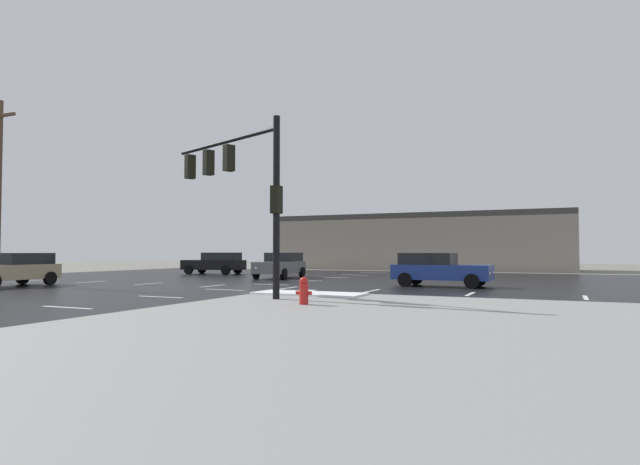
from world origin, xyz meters
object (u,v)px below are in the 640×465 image
(fire_hydrant, at_px, (304,291))
(sedan_blue, at_px, (438,269))
(traffic_signal_mast, at_px, (240,178))
(sedan_grey, at_px, (281,265))
(sedan_black, at_px, (216,263))
(sedan_tan, at_px, (13,269))

(fire_hydrant, distance_m, sedan_blue, 11.50)
(traffic_signal_mast, distance_m, sedan_grey, 15.12)
(fire_hydrant, xyz_separation_m, sedan_blue, (1.50, 11.40, 0.32))
(sedan_grey, height_order, sedan_black, same)
(sedan_black, relative_size, sedan_tan, 1.00)
(sedan_black, xyz_separation_m, sedan_tan, (-0.70, -15.38, 0.00))
(traffic_signal_mast, height_order, sedan_grey, traffic_signal_mast)
(sedan_black, bearing_deg, sedan_blue, 153.08)
(sedan_grey, relative_size, sedan_blue, 1.02)
(fire_hydrant, bearing_deg, sedan_grey, 120.60)
(sedan_blue, bearing_deg, sedan_grey, 161.03)
(traffic_signal_mast, xyz_separation_m, sedan_grey, (-5.72, 13.57, -3.41))
(sedan_blue, bearing_deg, traffic_signal_mast, -115.54)
(traffic_signal_mast, distance_m, sedan_tan, 14.02)
(traffic_signal_mast, bearing_deg, sedan_black, -30.23)
(sedan_tan, bearing_deg, sedan_grey, 142.90)
(sedan_black, bearing_deg, traffic_signal_mast, 122.77)
(fire_hydrant, relative_size, sedan_blue, 0.17)
(fire_hydrant, relative_size, sedan_grey, 0.17)
(sedan_blue, bearing_deg, sedan_tan, -153.97)
(traffic_signal_mast, height_order, sedan_blue, traffic_signal_mast)
(fire_hydrant, bearing_deg, sedan_tan, 169.25)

